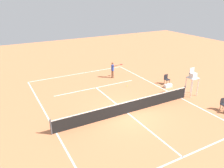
{
  "coord_description": "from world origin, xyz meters",
  "views": [
    {
      "loc": [
        8.06,
        12.29,
        8.18
      ],
      "look_at": [
        -0.8,
        -3.87,
        0.8
      ],
      "focal_mm": 36.23,
      "sensor_mm": 36.0,
      "label": 1
    }
  ],
  "objects_px": {
    "tennis_ball": "(127,86)",
    "equipment_bag": "(168,86)",
    "umpire_chair": "(193,77)",
    "courtside_chair_near": "(224,104)",
    "player_serving": "(113,69)",
    "courtside_chair_mid": "(167,79)"
  },
  "relations": [
    {
      "from": "tennis_ball",
      "to": "courtside_chair_mid",
      "type": "bearing_deg",
      "value": 160.31
    },
    {
      "from": "player_serving",
      "to": "tennis_ball",
      "type": "relative_size",
      "value": 24.59
    },
    {
      "from": "tennis_ball",
      "to": "player_serving",
      "type": "bearing_deg",
      "value": -89.59
    },
    {
      "from": "courtside_chair_near",
      "to": "tennis_ball",
      "type": "bearing_deg",
      "value": -63.06
    },
    {
      "from": "courtside_chair_mid",
      "to": "equipment_bag",
      "type": "bearing_deg",
      "value": 60.78
    },
    {
      "from": "courtside_chair_near",
      "to": "equipment_bag",
      "type": "bearing_deg",
      "value": -84.45
    },
    {
      "from": "tennis_ball",
      "to": "courtside_chair_near",
      "type": "height_order",
      "value": "courtside_chair_near"
    },
    {
      "from": "equipment_bag",
      "to": "umpire_chair",
      "type": "bearing_deg",
      "value": 103.08
    },
    {
      "from": "player_serving",
      "to": "umpire_chair",
      "type": "xyz_separation_m",
      "value": [
        -3.8,
        7.03,
        0.61
      ]
    },
    {
      "from": "umpire_chair",
      "to": "courtside_chair_mid",
      "type": "xyz_separation_m",
      "value": [
        0.12,
        -2.96,
        -1.07
      ]
    },
    {
      "from": "tennis_ball",
      "to": "courtside_chair_near",
      "type": "xyz_separation_m",
      "value": [
        -3.79,
        7.46,
        0.5
      ]
    },
    {
      "from": "player_serving",
      "to": "equipment_bag",
      "type": "xyz_separation_m",
      "value": [
        -3.28,
        4.78,
        -0.84
      ]
    },
    {
      "from": "tennis_ball",
      "to": "equipment_bag",
      "type": "height_order",
      "value": "equipment_bag"
    },
    {
      "from": "courtside_chair_mid",
      "to": "umpire_chair",
      "type": "bearing_deg",
      "value": 92.36
    },
    {
      "from": "player_serving",
      "to": "tennis_ball",
      "type": "height_order",
      "value": "player_serving"
    },
    {
      "from": "umpire_chair",
      "to": "player_serving",
      "type": "bearing_deg",
      "value": -61.59
    },
    {
      "from": "equipment_bag",
      "to": "tennis_ball",
      "type": "bearing_deg",
      "value": -31.85
    },
    {
      "from": "courtside_chair_mid",
      "to": "equipment_bag",
      "type": "relative_size",
      "value": 1.25
    },
    {
      "from": "courtside_chair_near",
      "to": "equipment_bag",
      "type": "relative_size",
      "value": 1.25
    },
    {
      "from": "tennis_ball",
      "to": "umpire_chair",
      "type": "distance_m",
      "value": 5.92
    },
    {
      "from": "equipment_bag",
      "to": "courtside_chair_mid",
      "type": "bearing_deg",
      "value": -119.22
    },
    {
      "from": "player_serving",
      "to": "umpire_chair",
      "type": "relative_size",
      "value": 0.69
    }
  ]
}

